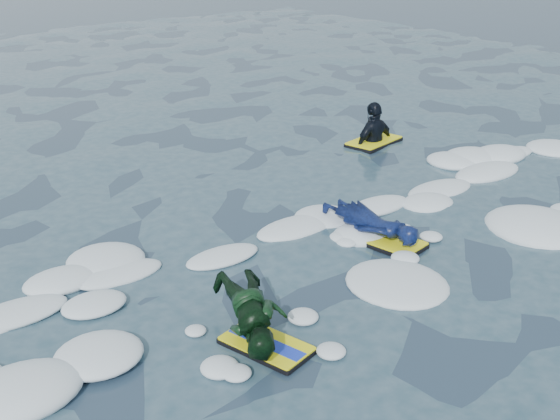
{
  "coord_description": "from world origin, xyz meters",
  "views": [
    {
      "loc": [
        -5.25,
        -5.05,
        3.76
      ],
      "look_at": [
        -0.22,
        1.6,
        0.29
      ],
      "focal_mm": 45.0,
      "sensor_mm": 36.0,
      "label": 1
    }
  ],
  "objects": [
    {
      "name": "prone_child_unit",
      "position": [
        -1.96,
        -0.31,
        0.26
      ],
      "size": [
        1.13,
        1.45,
        0.51
      ],
      "rotation": [
        0.0,
        0.0,
        1.83
      ],
      "color": "black",
      "rests_on": "ground"
    },
    {
      "name": "foam_band",
      "position": [
        0.0,
        1.03,
        0.0
      ],
      "size": [
        12.0,
        3.1,
        0.3
      ],
      "primitive_type": null,
      "color": "white",
      "rests_on": "ground"
    },
    {
      "name": "ground",
      "position": [
        0.0,
        0.0,
        0.0
      ],
      "size": [
        120.0,
        120.0,
        0.0
      ],
      "primitive_type": "plane",
      "color": "#1A2E3F",
      "rests_on": "ground"
    },
    {
      "name": "waiting_rider_unit",
      "position": [
        3.41,
        3.6,
        -0.03
      ],
      "size": [
        1.19,
        0.81,
        1.63
      ],
      "rotation": [
        0.0,
        0.0,
        0.21
      ],
      "color": "black",
      "rests_on": "ground"
    },
    {
      "name": "prone_woman_unit",
      "position": [
        0.59,
        0.7,
        0.19
      ],
      "size": [
        0.7,
        1.51,
        0.37
      ],
      "rotation": [
        0.0,
        0.0,
        1.76
      ],
      "color": "black",
      "rests_on": "ground"
    }
  ]
}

